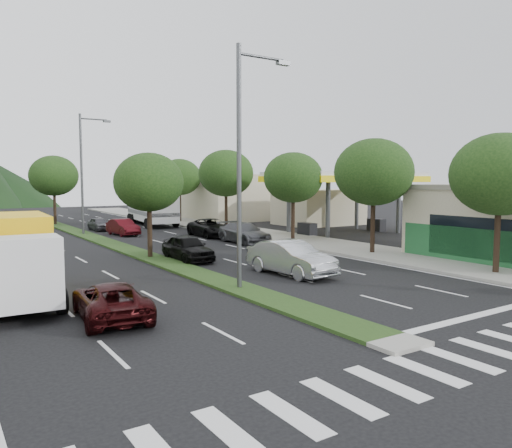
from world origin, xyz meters
TOP-DOWN VIEW (x-y plane):
  - ground at (0.00, 0.00)m, footprint 160.00×160.00m
  - sidewalk_right at (12.50, 25.00)m, footprint 5.00×90.00m
  - median at (0.00, 28.00)m, footprint 1.60×56.00m
  - crosswalk at (0.00, -2.00)m, footprint 19.00×2.20m
  - gas_canopy at (19.00, 22.00)m, footprint 12.20×8.20m
  - bldg_right_far at (19.50, 44.00)m, footprint 10.00×16.00m
  - tree_r_a at (12.00, 4.00)m, footprint 4.60×4.60m
  - tree_r_b at (12.00, 12.00)m, footprint 4.80×4.80m
  - tree_r_c at (12.00, 20.00)m, footprint 4.40×4.40m
  - tree_r_d at (12.00, 30.00)m, footprint 5.00×5.00m
  - tree_r_e at (12.00, 40.00)m, footprint 4.60×4.60m
  - tree_med_near at (0.00, 18.00)m, footprint 4.00×4.00m
  - tree_med_far at (0.00, 44.00)m, footprint 4.80×4.80m
  - streetlight_near at (0.21, 8.00)m, footprint 2.60×0.25m
  - streetlight_mid at (0.21, 33.00)m, footprint 2.60×0.25m
  - sedan_silver at (3.79, 9.48)m, footprint 2.13×5.10m
  - suv_maroon at (-5.81, 6.57)m, footprint 2.50×4.61m
  - car_queue_a at (1.50, 16.10)m, footprint 1.81×4.34m
  - car_queue_b at (8.41, 21.10)m, footprint 2.11×5.11m
  - car_queue_c at (2.74, 31.10)m, footprint 1.77×4.16m
  - car_queue_d at (8.39, 26.10)m, footprint 2.58×5.29m
  - car_queue_e at (2.20, 36.10)m, footprint 1.50×3.51m
  - car_queue_f at (8.56, 42.57)m, footprint 2.43×4.98m
  - box_truck at (-8.05, 10.64)m, footprint 2.87×6.70m
  - motorhome at (8.33, 38.76)m, footprint 4.13×10.14m

SIDE VIEW (x-z plane):
  - ground at x=0.00m, z-range 0.00..0.00m
  - crosswalk at x=0.00m, z-range 0.00..0.01m
  - median at x=0.00m, z-range 0.00..0.12m
  - sidewalk_right at x=12.50m, z-range 0.00..0.15m
  - car_queue_e at x=2.20m, z-range 0.00..1.18m
  - suv_maroon at x=-5.81m, z-range 0.00..1.23m
  - car_queue_c at x=2.74m, z-range 0.00..1.33m
  - car_queue_f at x=8.56m, z-range 0.00..1.40m
  - car_queue_d at x=8.39m, z-range 0.00..1.45m
  - car_queue_a at x=1.50m, z-range 0.00..1.47m
  - car_queue_b at x=8.41m, z-range 0.00..1.48m
  - sedan_silver at x=3.79m, z-range 0.00..1.64m
  - box_truck at x=-8.05m, z-range -0.09..3.16m
  - motorhome at x=8.33m, z-range 0.12..3.91m
  - bldg_right_far at x=19.50m, z-range 0.00..5.20m
  - tree_med_near at x=0.00m, z-range 1.42..7.44m
  - gas_canopy at x=19.00m, z-range 2.02..7.27m
  - tree_r_c at x=12.00m, z-range 1.51..7.99m
  - tree_r_a at x=12.00m, z-range 1.50..8.14m
  - tree_r_e at x=12.00m, z-range 1.54..8.25m
  - tree_med_far at x=0.00m, z-range 1.54..8.47m
  - tree_r_b at x=12.00m, z-range 1.57..8.50m
  - tree_r_d at x=12.00m, z-range 1.60..8.76m
  - streetlight_near at x=0.21m, z-range 0.58..10.58m
  - streetlight_mid at x=0.21m, z-range 0.58..10.58m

